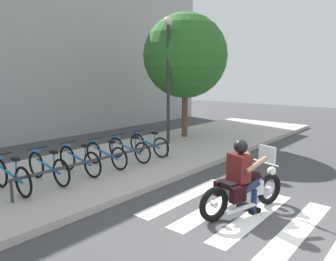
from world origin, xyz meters
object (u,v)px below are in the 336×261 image
(rider, at_px, (242,171))
(bicycle_3, at_px, (106,155))
(motorcycle, at_px, (244,189))
(bicycle_5, at_px, (149,144))
(street_lamp, at_px, (168,71))
(bike_rack, at_px, (107,158))
(bicycle_2, at_px, (79,160))
(bicycle_1, at_px, (48,168))
(bicycle_0, at_px, (11,176))
(bicycle_4, at_px, (129,149))
(tree_near_rack, at_px, (185,56))

(rider, xyz_separation_m, bicycle_3, (0.05, 4.06, -0.33))
(motorcycle, bearing_deg, bicycle_5, 67.69)
(rider, bearing_deg, street_lamp, 53.53)
(bike_rack, bearing_deg, bicycle_5, 14.63)
(street_lamp, bearing_deg, bicycle_2, -171.24)
(bicycle_1, height_order, bike_rack, bicycle_1)
(rider, xyz_separation_m, street_lamp, (3.49, 4.72, 1.94))
(bike_rack, bearing_deg, motorcycle, -82.84)
(bicycle_0, bearing_deg, motorcycle, -57.89)
(bicycle_4, xyz_separation_m, street_lamp, (2.59, 0.66, 2.28))
(rider, relative_size, street_lamp, 0.31)
(bike_rack, height_order, tree_near_rack, tree_near_rack)
(bicycle_2, bearing_deg, rider, -78.92)
(bicycle_0, distance_m, bicycle_4, 3.40)
(rider, bearing_deg, bike_rack, 96.04)
(bicycle_3, bearing_deg, rider, -90.75)
(motorcycle, distance_m, bicycle_1, 4.44)
(bicycle_5, bearing_deg, bicycle_3, 179.99)
(rider, xyz_separation_m, bicycle_1, (-1.65, 4.06, -0.32))
(motorcycle, xyz_separation_m, rider, (-0.07, 0.03, 0.37))
(tree_near_rack, bearing_deg, bike_rack, -163.32)
(bicycle_1, bearing_deg, bicycle_4, 0.02)
(motorcycle, xyz_separation_m, tree_near_rack, (4.95, 5.15, 2.91))
(motorcycle, bearing_deg, street_lamp, 54.26)
(bicycle_5, bearing_deg, motorcycle, -112.31)
(bicycle_5, height_order, street_lamp, street_lamp)
(rider, height_order, bicycle_1, rider)
(motorcycle, relative_size, bicycle_5, 1.28)
(bicycle_5, xyz_separation_m, bike_rack, (-2.12, -0.55, 0.08))
(motorcycle, distance_m, tree_near_rack, 7.71)
(bicycle_4, xyz_separation_m, bike_rack, (-1.27, -0.55, 0.08))
(tree_near_rack, bearing_deg, bicycle_2, -169.66)
(motorcycle, bearing_deg, tree_near_rack, 46.17)
(bicycle_2, relative_size, bicycle_3, 1.02)
(street_lamp, xyz_separation_m, tree_near_rack, (1.53, 0.40, 0.60))
(rider, distance_m, bicycle_0, 4.78)
(bicycle_3, xyz_separation_m, tree_near_rack, (4.96, 1.06, 2.88))
(bicycle_1, xyz_separation_m, bicycle_5, (3.40, 0.00, -0.01))
(bicycle_4, xyz_separation_m, bicycle_5, (0.85, -0.00, 0.00))
(bicycle_1, distance_m, bicycle_4, 2.55)
(motorcycle, height_order, bicycle_2, motorcycle)
(motorcycle, distance_m, bicycle_0, 4.83)
(bicycle_1, bearing_deg, bicycle_3, 0.02)
(rider, distance_m, tree_near_rack, 7.61)
(bicycle_0, distance_m, street_lamp, 6.43)
(street_lamp, bearing_deg, motorcycle, -125.74)
(bicycle_0, xyz_separation_m, bicycle_2, (1.70, 0.00, -0.00))
(motorcycle, xyz_separation_m, bike_rack, (-0.44, 3.54, 0.11))
(bicycle_0, relative_size, bicycle_3, 1.01)
(street_lamp, bearing_deg, bicycle_3, -169.13)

